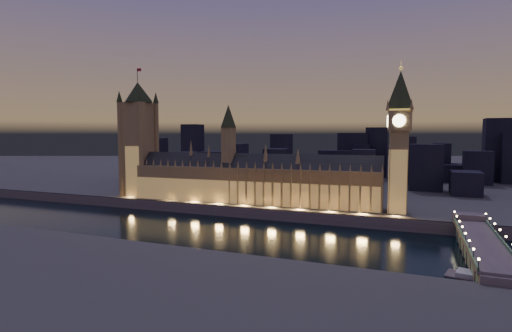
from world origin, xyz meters
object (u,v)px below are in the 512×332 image
at_px(river_boat, 510,281).
at_px(victoria_tower, 139,133).
at_px(elizabeth_tower, 399,129).
at_px(westminster_bridge, 480,246).
at_px(palace_of_westminster, 250,180).

bearing_deg(river_boat, victoria_tower, 158.99).
bearing_deg(elizabeth_tower, westminster_bridge, -56.95).
bearing_deg(river_boat, palace_of_westminster, 147.30).
bearing_deg(elizabeth_tower, river_boat, -64.59).
bearing_deg(westminster_bridge, palace_of_westminster, 156.94).
bearing_deg(victoria_tower, westminster_bridge, -14.09).
relative_size(palace_of_westminster, westminster_bridge, 1.79).
xyz_separation_m(victoria_tower, elizabeth_tower, (218.00, 0.00, 2.41)).
xyz_separation_m(victoria_tower, westminster_bridge, (260.53, -65.37, -57.45)).
relative_size(victoria_tower, elizabeth_tower, 1.08).
relative_size(palace_of_westminster, victoria_tower, 1.80).
relative_size(elizabeth_tower, westminster_bridge, 0.92).
bearing_deg(river_boat, westminster_bridge, 99.37).
distance_m(palace_of_westminster, victoria_tower, 113.64).
distance_m(victoria_tower, river_boat, 292.26).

